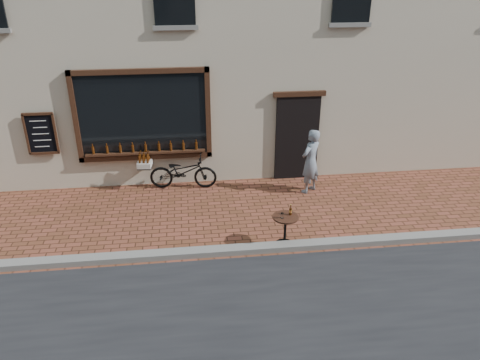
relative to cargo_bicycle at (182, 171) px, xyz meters
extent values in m
plane|color=brown|center=(1.05, -3.20, -0.45)|extent=(90.00, 90.00, 0.00)
cube|color=slate|center=(1.05, -3.00, -0.39)|extent=(90.00, 0.25, 0.12)
cube|color=black|center=(-0.85, 0.25, 1.40)|extent=(3.00, 0.06, 2.00)
cube|color=black|center=(-0.85, 0.23, 2.46)|extent=(3.24, 0.10, 0.12)
cube|color=black|center=(-0.85, 0.23, 0.34)|extent=(3.24, 0.10, 0.12)
cube|color=black|center=(-2.41, 0.23, 1.40)|extent=(0.12, 0.10, 2.24)
cube|color=black|center=(0.71, 0.23, 1.40)|extent=(0.12, 0.10, 2.24)
cube|color=black|center=(-0.85, 0.18, 0.47)|extent=(2.90, 0.16, 0.05)
cube|color=black|center=(2.95, 0.26, 0.65)|extent=(1.10, 0.10, 2.20)
cube|color=black|center=(2.95, 0.23, 1.81)|extent=(1.30, 0.10, 0.12)
cube|color=black|center=(-3.25, 0.24, 1.05)|extent=(0.62, 0.04, 0.92)
cylinder|color=#3D1C07|center=(-2.10, 0.18, 0.59)|extent=(0.06, 0.06, 0.19)
cylinder|color=#3D1C07|center=(-1.78, 0.18, 0.59)|extent=(0.06, 0.06, 0.19)
cylinder|color=#3D1C07|center=(-1.47, 0.18, 0.59)|extent=(0.06, 0.06, 0.19)
cylinder|color=#3D1C07|center=(-1.16, 0.18, 0.59)|extent=(0.06, 0.06, 0.19)
cylinder|color=#3D1C07|center=(-0.85, 0.18, 0.59)|extent=(0.06, 0.06, 0.19)
cylinder|color=#3D1C07|center=(-0.53, 0.18, 0.59)|extent=(0.06, 0.06, 0.19)
cylinder|color=#3D1C07|center=(-0.22, 0.18, 0.59)|extent=(0.06, 0.06, 0.19)
cylinder|color=#3D1C07|center=(0.09, 0.18, 0.59)|extent=(0.06, 0.06, 0.19)
cylinder|color=#3D1C07|center=(0.40, 0.18, 0.59)|extent=(0.06, 0.06, 0.19)
imported|color=black|center=(0.03, 0.00, -0.01)|extent=(1.72, 0.75, 0.88)
cube|color=black|center=(-0.88, 0.09, 0.15)|extent=(0.38, 0.50, 0.03)
cube|color=beige|center=(-0.88, 0.09, 0.24)|extent=(0.38, 0.52, 0.14)
cylinder|color=#3D1C07|center=(-0.81, -0.09, 0.40)|extent=(0.05, 0.05, 0.18)
cylinder|color=#3D1C07|center=(-0.90, -0.08, 0.40)|extent=(0.05, 0.05, 0.18)
cylinder|color=#3D1C07|center=(-1.00, -0.07, 0.40)|extent=(0.05, 0.05, 0.18)
cylinder|color=#3D1C07|center=(-0.79, 0.02, 0.40)|extent=(0.05, 0.05, 0.18)
cylinder|color=#3D1C07|center=(-0.89, 0.03, 0.40)|extent=(0.05, 0.05, 0.18)
cylinder|color=#3D1C07|center=(-0.99, 0.04, 0.40)|extent=(0.05, 0.05, 0.18)
cylinder|color=#3D1C07|center=(-0.78, 0.14, 0.40)|extent=(0.05, 0.05, 0.18)
cylinder|color=#3D1C07|center=(-0.88, 0.15, 0.40)|extent=(0.05, 0.05, 0.18)
cylinder|color=#3D1C07|center=(-0.97, 0.16, 0.40)|extent=(0.05, 0.05, 0.18)
cylinder|color=#3D1C07|center=(-0.77, 0.26, 0.40)|extent=(0.05, 0.05, 0.18)
cylinder|color=#3D1C07|center=(-0.87, 0.27, 0.40)|extent=(0.05, 0.05, 0.18)
cylinder|color=black|center=(2.03, -2.85, -0.43)|extent=(0.38, 0.38, 0.03)
cylinder|color=black|center=(2.03, -2.85, -0.12)|extent=(0.05, 0.05, 0.61)
cylinder|color=black|center=(2.03, -2.85, 0.20)|extent=(0.52, 0.52, 0.03)
cylinder|color=gold|center=(2.14, -2.80, 0.30)|extent=(0.05, 0.05, 0.05)
cylinder|color=white|center=(1.94, -2.91, 0.28)|extent=(0.07, 0.07, 0.11)
imported|color=slate|center=(3.11, -0.57, 0.36)|extent=(0.70, 0.67, 1.61)
camera|label=1|loc=(0.19, -10.66, 4.88)|focal=35.00mm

